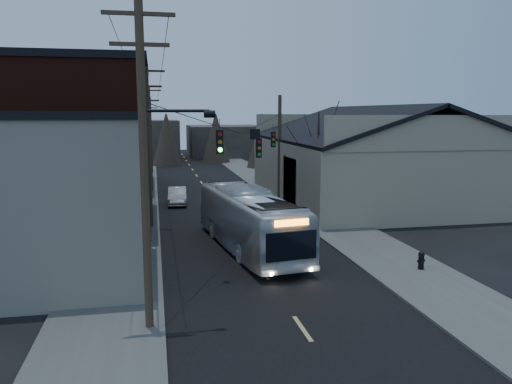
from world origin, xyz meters
TOP-DOWN VIEW (x-y plane):
  - ground at (0.00, 0.00)m, footprint 160.00×160.00m
  - road_surface at (0.00, 30.00)m, footprint 9.00×110.00m
  - sidewalk_left at (-6.50, 30.00)m, footprint 4.00×110.00m
  - sidewalk_right at (6.50, 30.00)m, footprint 4.00×110.00m
  - building_clapboard at (-9.00, 9.00)m, footprint 8.00×8.00m
  - building_brick at (-10.00, 20.00)m, footprint 10.00×12.00m
  - building_left_far at (-9.50, 36.00)m, footprint 9.00×14.00m
  - warehouse at (13.00, 25.00)m, footprint 16.16×20.60m
  - building_far_left at (-6.00, 65.00)m, footprint 10.00×12.00m
  - building_far_right at (7.00, 70.00)m, footprint 12.00×14.00m
  - bare_tree at (6.50, 20.00)m, footprint 0.40×0.40m
  - utility_lines at (-3.11, 24.14)m, footprint 11.24×45.28m
  - bus at (0.09, 11.97)m, footprint 4.14×11.55m
  - parked_car at (-3.00, 26.02)m, footprint 1.63×4.11m
  - fire_hydrant at (7.05, 6.80)m, footprint 0.40×0.28m

SIDE VIEW (x-z plane):
  - ground at x=0.00m, z-range 0.00..0.00m
  - road_surface at x=0.00m, z-range 0.00..0.02m
  - sidewalk_left at x=-6.50m, z-range 0.00..0.12m
  - sidewalk_right at x=6.50m, z-range 0.00..0.12m
  - fire_hydrant at x=7.05m, z-range 0.15..0.97m
  - parked_car at x=-3.00m, z-range 0.00..1.33m
  - bus at x=0.09m, z-range 0.00..3.15m
  - building_far_right at x=7.00m, z-range 0.00..5.00m
  - warehouse at x=13.00m, z-range -1.17..6.56m
  - building_far_left at x=-6.00m, z-range 0.00..6.00m
  - building_clapboard at x=-9.00m, z-range 0.00..7.00m
  - building_left_far at x=-9.50m, z-range 0.00..7.00m
  - bare_tree at x=6.50m, z-range 0.00..7.20m
  - utility_lines at x=-3.11m, z-range -0.30..10.20m
  - building_brick at x=-10.00m, z-range 0.00..10.00m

